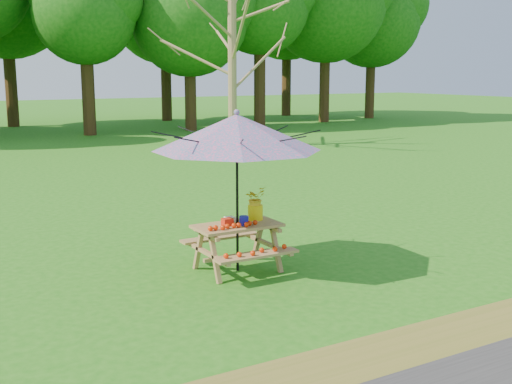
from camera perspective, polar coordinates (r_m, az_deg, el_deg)
ground at (r=7.81m, az=-17.06°, el=-10.53°), size 120.00×120.00×0.00m
picnic_table at (r=9.02m, az=-1.65°, el=-5.02°), size 1.20×1.32×0.67m
patio_umbrella at (r=8.72m, az=-1.71°, el=5.31°), size 2.98×2.98×2.26m
produce_bins at (r=8.92m, az=-1.87°, el=-2.57°), size 0.34×0.42×0.13m
tomatoes_row at (r=8.70m, az=-1.97°, el=-3.02°), size 0.77×0.13×0.07m
flower_bucket at (r=9.15m, az=-0.06°, el=-0.92°), size 0.36×0.33×0.48m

